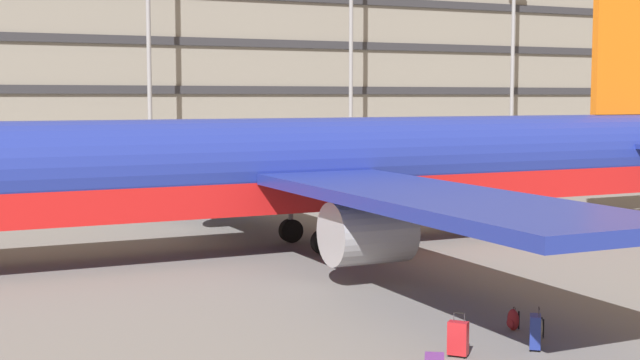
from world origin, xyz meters
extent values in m
plane|color=slate|center=(0.00, 0.00, 0.00)|extent=(600.00, 600.00, 0.00)
cube|color=gray|center=(0.00, 54.65, 8.29)|extent=(139.84, 20.01, 16.58)
cube|color=#2D2D33|center=(0.00, 44.54, 2.07)|extent=(138.44, 0.24, 0.70)
cube|color=#2D2D33|center=(0.00, 44.54, 6.22)|extent=(138.44, 0.24, 0.70)
cube|color=#2D2D33|center=(0.00, 44.54, 10.37)|extent=(138.44, 0.24, 0.70)
cylinder|color=navy|center=(2.06, -0.15, 3.08)|extent=(35.33, 4.40, 3.48)
cube|color=red|center=(2.06, -0.15, 2.12)|extent=(33.92, 4.29, 1.11)
cube|color=orange|center=(19.08, 0.30, 7.43)|extent=(4.18, 0.47, 5.22)
cube|color=navy|center=(18.60, 3.59, 3.52)|extent=(1.94, 5.26, 0.20)
cube|color=navy|center=(3.30, -9.26, 2.82)|extent=(4.79, 14.92, 0.36)
cube|color=navy|center=(2.82, 9.02, 2.82)|extent=(4.79, 14.92, 0.36)
cylinder|color=#9E9EA3|center=(2.73, -6.61, 1.56)|extent=(2.54, 1.98, 1.91)
cylinder|color=#9E9EA3|center=(2.39, 6.34, 1.56)|extent=(2.54, 1.98, 1.91)
cylinder|color=black|center=(3.51, -1.59, 0.45)|extent=(0.91, 0.37, 0.90)
cylinder|color=slate|center=(3.51, -1.59, 1.12)|extent=(0.20, 0.20, 1.34)
cylinder|color=black|center=(3.43, 1.37, 0.45)|extent=(0.91, 0.37, 0.90)
cylinder|color=slate|center=(3.43, 1.37, 1.12)|extent=(0.20, 0.20, 1.34)
cylinder|color=gray|center=(6.86, 40.55, 11.15)|extent=(0.36, 0.36, 22.30)
cylinder|color=gray|center=(24.75, 40.55, 10.43)|extent=(0.36, 0.36, 20.87)
cylinder|color=gray|center=(41.91, 40.55, 9.95)|extent=(0.36, 0.36, 19.91)
cube|color=#B21E23|center=(1.17, -14.02, 0.41)|extent=(0.47, 0.48, 0.72)
cylinder|color=#333338|center=(1.31, -14.06, 0.85)|extent=(0.02, 0.02, 0.18)
cylinder|color=#333338|center=(1.15, -13.89, 0.85)|extent=(0.02, 0.02, 0.18)
cube|color=black|center=(1.23, -13.97, 0.94)|extent=(0.18, 0.19, 0.02)
cylinder|color=black|center=(1.21, -14.22, 0.03)|extent=(0.05, 0.05, 0.05)
cylinder|color=black|center=(0.98, -13.97, 0.03)|extent=(0.05, 0.05, 0.05)
cylinder|color=black|center=(1.36, -14.08, 0.03)|extent=(0.05, 0.05, 0.05)
cylinder|color=black|center=(1.13, -13.83, 0.03)|extent=(0.05, 0.05, 0.05)
cube|color=navy|center=(3.02, -14.26, 0.41)|extent=(0.45, 0.49, 0.73)
cylinder|color=#333338|center=(3.00, -14.40, 0.86)|extent=(0.02, 0.02, 0.16)
cylinder|color=#333338|center=(3.15, -14.21, 0.86)|extent=(0.02, 0.02, 0.16)
cube|color=black|center=(3.07, -14.30, 0.94)|extent=(0.16, 0.21, 0.02)
cylinder|color=black|center=(2.84, -14.35, 0.03)|extent=(0.05, 0.05, 0.05)
cylinder|color=black|center=(3.05, -14.06, 0.03)|extent=(0.05, 0.05, 0.05)
cylinder|color=black|center=(2.99, -14.46, 0.03)|extent=(0.05, 0.05, 0.05)
cylinder|color=black|center=(3.20, -14.17, 0.03)|extent=(0.05, 0.05, 0.05)
ellipsoid|color=gray|center=(3.66, -13.55, 0.26)|extent=(0.33, 0.38, 0.52)
ellipsoid|color=gray|center=(3.57, -13.51, 0.18)|extent=(0.18, 0.24, 0.23)
torus|color=black|center=(3.69, -13.56, 0.53)|extent=(0.05, 0.08, 0.08)
cube|color=black|center=(3.71, -13.67, 0.26)|extent=(0.04, 0.04, 0.44)
cube|color=black|center=(3.78, -13.51, 0.26)|extent=(0.04, 0.04, 0.44)
ellipsoid|color=maroon|center=(3.55, -12.72, 0.26)|extent=(0.22, 0.38, 0.52)
ellipsoid|color=maroon|center=(3.47, -12.72, 0.18)|extent=(0.11, 0.26, 0.23)
torus|color=black|center=(3.58, -12.71, 0.53)|extent=(0.02, 0.08, 0.08)
cube|color=black|center=(3.65, -12.81, 0.26)|extent=(0.03, 0.04, 0.44)
cube|color=black|center=(3.63, -12.61, 0.26)|extent=(0.03, 0.04, 0.44)
camera|label=1|loc=(-8.95, -29.77, 5.56)|focal=49.38mm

